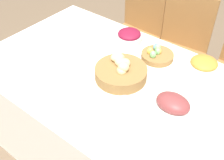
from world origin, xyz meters
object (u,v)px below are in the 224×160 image
object	(u,v)px
ham_platter	(173,104)
beet_salad_bowl	(129,37)
chair_far_left	(135,31)
spoon	(102,125)
fork	(57,97)
butter_dish	(64,74)
egg_basket	(157,55)
knife	(98,122)
drinking_cup	(125,106)
dinner_plate	(76,108)
bread_basket	(121,72)
carrot_bowl	(204,65)
chair_far_center	(178,48)

from	to	relation	value
ham_platter	beet_salad_bowl	distance (m)	0.64
chair_far_left	spoon	xyz separation A→B (m)	(0.63, -1.21, 0.26)
fork	butter_dish	bearing A→B (deg)	125.07
egg_basket	spoon	bearing A→B (deg)	-82.39
knife	drinking_cup	xyz separation A→B (m)	(0.06, 0.14, 0.04)
fork	ham_platter	bearing A→B (deg)	32.51
dinner_plate	spoon	distance (m)	0.18
bread_basket	drinking_cup	bearing A→B (deg)	-48.92
egg_basket	beet_salad_bowl	xyz separation A→B (m)	(-0.24, 0.03, 0.02)
drinking_cup	butter_dish	world-z (taller)	drinking_cup
carrot_bowl	drinking_cup	world-z (taller)	same
fork	butter_dish	xyz separation A→B (m)	(-0.10, 0.15, 0.01)
knife	spoon	size ratio (longest dim) A/B	1.00
chair_far_center	fork	world-z (taller)	chair_far_center
bread_basket	beet_salad_bowl	xyz separation A→B (m)	(-0.18, 0.32, 0.00)
ham_platter	knife	distance (m)	0.40
carrot_bowl	dinner_plate	bearing A→B (deg)	-117.84
egg_basket	ham_platter	bearing A→B (deg)	-47.73
egg_basket	carrot_bowl	xyz separation A→B (m)	(0.28, 0.06, 0.01)
ham_platter	spoon	world-z (taller)	ham_platter
drinking_cup	egg_basket	bearing A→B (deg)	103.29
fork	spoon	bearing A→B (deg)	1.47
egg_basket	drinking_cup	distance (m)	0.51
ham_platter	carrot_bowl	size ratio (longest dim) A/B	1.50
chair_far_left	drinking_cup	size ratio (longest dim) A/B	10.82
ham_platter	dinner_plate	xyz separation A→B (m)	(-0.38, -0.32, -0.02)
chair_far_left	drinking_cup	distance (m)	1.29
drinking_cup	beet_salad_bowl	bearing A→B (deg)	123.99
bread_basket	fork	distance (m)	0.39
chair_far_center	egg_basket	distance (m)	0.64
carrot_bowl	butter_dish	size ratio (longest dim) A/B	1.63
carrot_bowl	drinking_cup	bearing A→B (deg)	-106.33
fork	knife	distance (m)	0.29
ham_platter	dinner_plate	world-z (taller)	ham_platter
chair_far_center	butter_dish	distance (m)	1.12
egg_basket	spoon	xyz separation A→B (m)	(0.09, -0.64, -0.02)
chair_far_center	bread_basket	size ratio (longest dim) A/B	3.06
chair_far_center	ham_platter	distance (m)	1.01
knife	drinking_cup	size ratio (longest dim) A/B	2.14
chair_far_center	spoon	distance (m)	1.25
fork	drinking_cup	bearing A→B (deg)	23.42
bread_basket	fork	world-z (taller)	bread_basket
beet_salad_bowl	butter_dish	world-z (taller)	beet_salad_bowl
chair_far_center	fork	size ratio (longest dim) A/B	5.06
chair_far_center	ham_platter	world-z (taller)	chair_far_center
beet_salad_bowl	spoon	world-z (taller)	beet_salad_bowl
beet_salad_bowl	fork	world-z (taller)	beet_salad_bowl
bread_basket	egg_basket	distance (m)	0.30
carrot_bowl	dinner_plate	distance (m)	0.80
ham_platter	drinking_cup	world-z (taller)	drinking_cup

